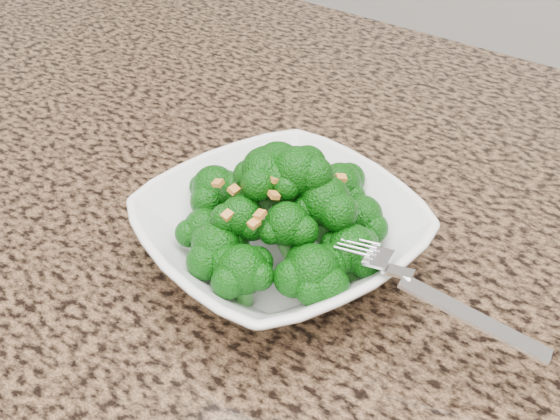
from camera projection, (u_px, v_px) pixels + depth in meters
The scene contains 5 objects.
granite_counter at pixel (291, 343), 0.51m from camera, with size 1.64×1.04×0.03m, color brown.
bowl at pixel (280, 235), 0.54m from camera, with size 0.21×0.21×0.05m, color white.
broccoli_pile at pixel (280, 171), 0.51m from camera, with size 0.18×0.18×0.07m, color #0B4E08, non-canonical shape.
garlic_topping at pixel (280, 125), 0.48m from camera, with size 0.11×0.11×0.01m, color orange, non-canonical shape.
fork at pixel (403, 274), 0.46m from camera, with size 0.17×0.03×0.01m, color silver, non-canonical shape.
Camera 1 is at (0.19, 0.02, 1.27)m, focal length 45.00 mm.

